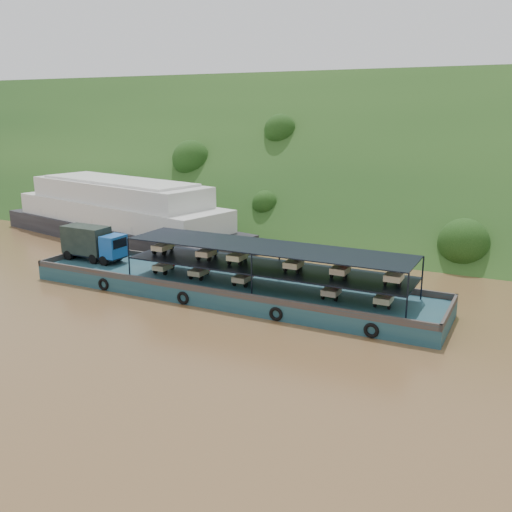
% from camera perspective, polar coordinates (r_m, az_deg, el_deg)
% --- Properties ---
extents(ground, '(160.00, 160.00, 0.00)m').
position_cam_1_polar(ground, '(44.14, 0.57, -5.19)').
color(ground, brown).
rests_on(ground, ground).
extents(hillside, '(140.00, 39.60, 39.60)m').
position_cam_1_polar(hillside, '(77.03, 12.47, 3.00)').
color(hillside, '#183B15').
rests_on(hillside, ground).
extents(cargo_barge, '(35.00, 7.18, 4.54)m').
position_cam_1_polar(cargo_barge, '(47.15, -3.90, -2.54)').
color(cargo_barge, '#153C4B').
rests_on(cargo_barge, ground).
extents(passenger_ferry, '(35.81, 15.86, 7.04)m').
position_cam_1_polar(passenger_ferry, '(68.69, -13.46, 4.17)').
color(passenger_ferry, black).
rests_on(passenger_ferry, ground).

